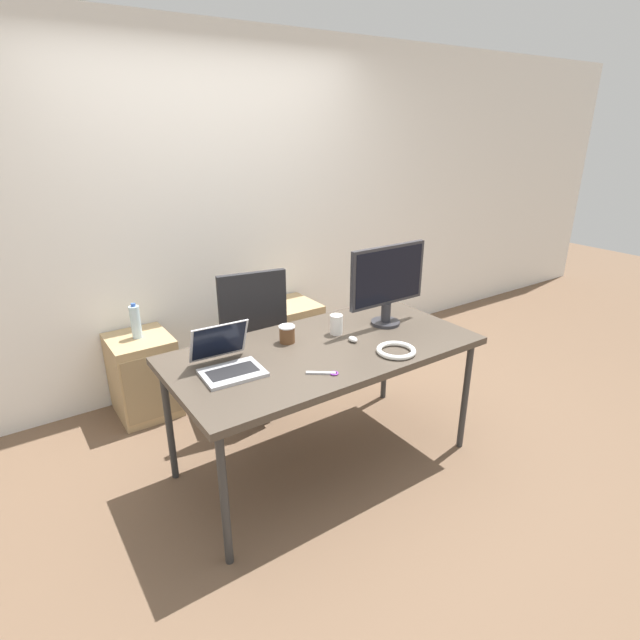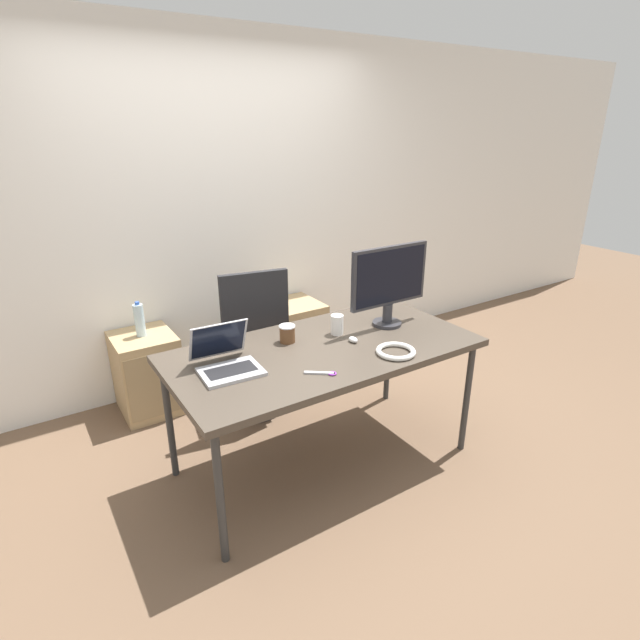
# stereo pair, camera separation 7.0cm
# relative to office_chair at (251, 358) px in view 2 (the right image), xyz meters

# --- Properties ---
(ground_plane) EXTENTS (14.00, 14.00, 0.00)m
(ground_plane) POSITION_rel_office_chair_xyz_m (0.10, -0.79, -0.41)
(ground_plane) COLOR brown
(wall_back) EXTENTS (10.00, 0.05, 2.60)m
(wall_back) POSITION_rel_office_chair_xyz_m (0.10, 0.66, 0.89)
(wall_back) COLOR white
(wall_back) RESTS_ON ground_plane
(desk) EXTENTS (1.74, 0.87, 0.77)m
(desk) POSITION_rel_office_chair_xyz_m (0.10, -0.79, 0.31)
(desk) COLOR #473D33
(desk) RESTS_ON ground_plane
(office_chair) EXTENTS (0.56, 0.59, 1.09)m
(office_chair) POSITION_rel_office_chair_xyz_m (0.00, 0.00, 0.00)
(office_chair) COLOR #232326
(office_chair) RESTS_ON ground_plane
(cabinet_left) EXTENTS (0.41, 0.45, 0.58)m
(cabinet_left) POSITION_rel_office_chair_xyz_m (-0.62, 0.40, -0.12)
(cabinet_left) COLOR tan
(cabinet_left) RESTS_ON ground_plane
(cabinet_right) EXTENTS (0.41, 0.45, 0.58)m
(cabinet_right) POSITION_rel_office_chair_xyz_m (0.59, 0.40, -0.12)
(cabinet_right) COLOR tan
(cabinet_right) RESTS_ON ground_plane
(water_bottle) EXTENTS (0.07, 0.07, 0.25)m
(water_bottle) POSITION_rel_office_chair_xyz_m (-0.62, 0.41, 0.29)
(water_bottle) COLOR silver
(water_bottle) RESTS_ON cabinet_left
(laptop_center) EXTENTS (0.32, 0.34, 0.23)m
(laptop_center) POSITION_rel_office_chair_xyz_m (-0.47, -0.74, 0.41)
(laptop_center) COLOR #ADADB2
(laptop_center) RESTS_ON desk
(monitor) EXTENTS (0.55, 0.18, 0.50)m
(monitor) POSITION_rel_office_chair_xyz_m (0.61, -0.72, 0.64)
(monitor) COLOR #2D2D33
(monitor) RESTS_ON desk
(mouse) EXTENTS (0.04, 0.06, 0.03)m
(mouse) POSITION_rel_office_chair_xyz_m (0.28, -0.82, 0.38)
(mouse) COLOR silver
(mouse) RESTS_ON desk
(coffee_cup_white) EXTENTS (0.08, 0.08, 0.12)m
(coffee_cup_white) POSITION_rel_office_chair_xyz_m (0.27, -0.67, 0.42)
(coffee_cup_white) COLOR white
(coffee_cup_white) RESTS_ON desk
(coffee_cup_brown) EXTENTS (0.09, 0.09, 0.10)m
(coffee_cup_brown) POSITION_rel_office_chair_xyz_m (-0.04, -0.61, 0.41)
(coffee_cup_brown) COLOR brown
(coffee_cup_brown) RESTS_ON desk
(cable_coil) EXTENTS (0.22, 0.22, 0.03)m
(cable_coil) POSITION_rel_office_chair_xyz_m (0.38, -1.07, 0.38)
(cable_coil) COLOR white
(cable_coil) RESTS_ON desk
(scissors) EXTENTS (0.15, 0.13, 0.01)m
(scissors) POSITION_rel_office_chair_xyz_m (-0.08, -1.06, 0.37)
(scissors) COLOR #B2B2B7
(scissors) RESTS_ON desk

